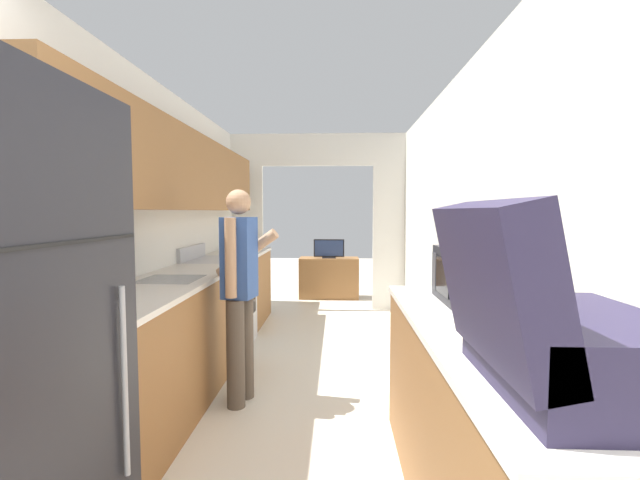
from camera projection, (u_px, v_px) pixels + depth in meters
wall_left at (145, 203)px, 3.26m from camera, size 0.38×7.76×2.50m
wall_right at (490, 236)px, 2.75m from camera, size 0.06×7.76×2.50m
wall_far_with_doorway at (318, 209)px, 6.09m from camera, size 2.88×0.06×2.50m
counter_left at (198, 320)px, 3.74m from camera, size 0.62×4.15×0.91m
counter_right at (488, 432)px, 1.84m from camera, size 0.62×2.04×0.91m
range_oven at (220, 302)px, 4.44m from camera, size 0.66×0.76×1.05m
person at (240, 290)px, 3.11m from camera, size 0.51×0.42×1.56m
suitcase at (545, 326)px, 1.18m from camera, size 0.55×0.63×0.53m
microwave at (475, 275)px, 2.33m from camera, size 0.37×0.45×0.30m
book_stack at (493, 320)px, 1.81m from camera, size 0.25×0.30×0.07m
tv_cabinet at (329, 278)px, 6.96m from camera, size 0.96×0.42×0.65m
television at (329, 249)px, 6.89m from camera, size 0.49×0.16×0.30m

